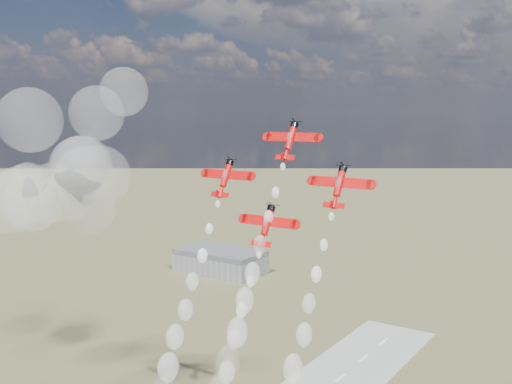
{
  "coord_description": "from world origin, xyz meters",
  "views": [
    {
      "loc": [
        85.01,
        -92.03,
        91.87
      ],
      "look_at": [
        11.98,
        18.34,
        74.39
      ],
      "focal_mm": 42.0,
      "sensor_mm": 36.0,
      "label": 1
    }
  ],
  "objects": [
    {
      "name": "plane_slot",
      "position": [
        17.98,
        13.37,
        68.37
      ],
      "size": [
        13.34,
        7.01,
        8.72
      ],
      "rotation": [
        1.07,
        0.0,
        0.0
      ],
      "color": "red",
      "rests_on": "ground"
    },
    {
      "name": "smoke_trail_lead",
      "position": [
        18.08,
        -1.1,
        42.25
      ],
      "size": [
        5.18,
        29.33,
        50.78
      ],
      "color": "white",
      "rests_on": "plane_lead"
    },
    {
      "name": "plane_lead",
      "position": [
        17.98,
        23.05,
        85.96
      ],
      "size": [
        13.34,
        7.01,
        8.72
      ],
      "rotation": [
        1.07,
        0.0,
        0.0
      ],
      "color": "red",
      "rests_on": "ground"
    },
    {
      "name": "plane_left",
      "position": [
        3.63,
        18.21,
        77.17
      ],
      "size": [
        13.34,
        7.01,
        8.72
      ],
      "rotation": [
        1.07,
        0.0,
        0.0
      ],
      "color": "red",
      "rests_on": "ground"
    },
    {
      "name": "drifted_smoke_cloud",
      "position": [
        -70.37,
        29.42,
        73.08
      ],
      "size": [
        66.39,
        37.55,
        52.54
      ],
      "color": "white",
      "rests_on": "ground"
    },
    {
      "name": "plane_right",
      "position": [
        32.32,
        18.21,
        77.17
      ],
      "size": [
        13.34,
        7.01,
        8.72
      ],
      "rotation": [
        1.07,
        0.0,
        0.0
      ],
      "color": "red",
      "rests_on": "ground"
    },
    {
      "name": "hangar",
      "position": [
        -120.0,
        180.0,
        6.5
      ],
      "size": [
        50.0,
        28.0,
        13.0
      ],
      "color": "gray",
      "rests_on": "ground"
    }
  ]
}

